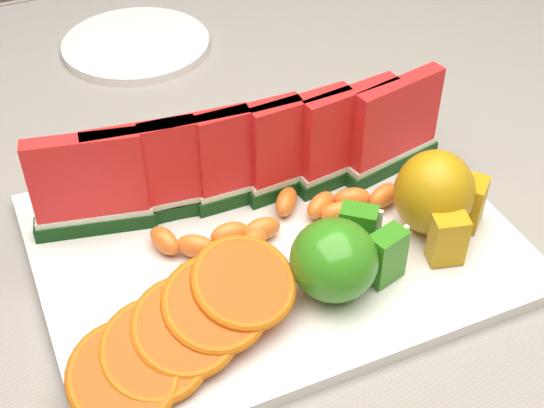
% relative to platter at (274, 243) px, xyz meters
% --- Properties ---
extents(table, '(1.40, 0.90, 0.75)m').
position_rel_platter_xyz_m(table, '(-0.10, 0.07, -0.11)').
color(table, '#4F3319').
rests_on(table, ground).
extents(tablecloth, '(1.53, 1.03, 0.20)m').
position_rel_platter_xyz_m(tablecloth, '(-0.10, 0.07, -0.05)').
color(tablecloth, gray).
rests_on(tablecloth, table).
extents(platter, '(0.40, 0.30, 0.01)m').
position_rel_platter_xyz_m(platter, '(0.00, 0.00, 0.00)').
color(platter, silver).
rests_on(platter, tablecloth).
extents(apple_cluster, '(0.11, 0.09, 0.07)m').
position_rel_platter_xyz_m(apple_cluster, '(0.03, -0.07, 0.04)').
color(apple_cluster, '#26851D').
rests_on(apple_cluster, platter).
extents(pear_cluster, '(0.09, 0.09, 0.08)m').
position_rel_platter_xyz_m(pear_cluster, '(0.13, -0.05, 0.04)').
color(pear_cluster, '#95600A').
rests_on(pear_cluster, platter).
extents(side_plate, '(0.19, 0.19, 0.01)m').
position_rel_platter_xyz_m(side_plate, '(-0.01, 0.39, -0.00)').
color(side_plate, silver).
rests_on(side_plate, tablecloth).
extents(watermelon_row, '(0.39, 0.07, 0.10)m').
position_rel_platter_xyz_m(watermelon_row, '(0.00, 0.06, 0.05)').
color(watermelon_row, '#0E390A').
rests_on(watermelon_row, platter).
extents(orange_fan_front, '(0.20, 0.13, 0.05)m').
position_rel_platter_xyz_m(orange_fan_front, '(-0.11, -0.08, 0.03)').
color(orange_fan_front, orange).
rests_on(orange_fan_front, platter).
extents(orange_fan_back, '(0.23, 0.10, 0.04)m').
position_rel_platter_xyz_m(orange_fan_back, '(-0.05, 0.12, 0.02)').
color(orange_fan_back, orange).
rests_on(orange_fan_back, platter).
extents(tangerine_segments, '(0.23, 0.07, 0.02)m').
position_rel_platter_xyz_m(tangerine_segments, '(0.01, 0.01, 0.02)').
color(tangerine_segments, orange).
rests_on(tangerine_segments, platter).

